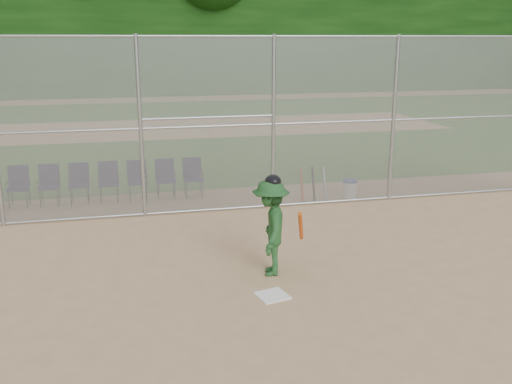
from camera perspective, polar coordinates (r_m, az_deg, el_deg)
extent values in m
plane|color=tan|center=(8.87, 3.78, -11.03)|extent=(100.00, 100.00, 0.00)
plane|color=#2A5C1B|center=(26.01, -7.91, 6.36)|extent=(100.00, 100.00, 0.00)
plane|color=tan|center=(26.00, -7.91, 6.37)|extent=(24.00, 24.00, 0.00)
cube|color=gray|center=(12.96, -2.55, 6.66)|extent=(16.00, 0.02, 4.00)
cylinder|color=#9EA3A8|center=(12.82, -2.66, 15.31)|extent=(16.00, 0.05, 0.05)
cube|color=black|center=(42.70, -10.53, 17.03)|extent=(80.00, 5.00, 11.00)
cube|color=white|center=(9.07, 1.65, -10.30)|extent=(0.55, 0.55, 0.02)
imported|color=#205024|center=(9.60, 1.48, -3.55)|extent=(0.87, 1.19, 1.66)
ellipsoid|color=black|center=(9.38, 1.51, 1.08)|extent=(0.27, 0.30, 0.23)
cylinder|color=#E05515|center=(9.31, 4.49, -3.43)|extent=(0.30, 0.62, 0.65)
cylinder|color=white|center=(14.61, 9.34, 0.23)|extent=(0.34, 0.34, 0.40)
cylinder|color=#243B9D|center=(14.55, 9.38, 1.10)|extent=(0.36, 0.36, 0.05)
cylinder|color=#D84C14|center=(14.11, 4.59, 0.77)|extent=(0.06, 0.28, 0.84)
cylinder|color=black|center=(14.20, 5.75, 0.83)|extent=(0.06, 0.30, 0.83)
cylinder|color=#B2B2B7|center=(14.30, 6.88, 0.88)|extent=(0.06, 0.33, 0.82)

